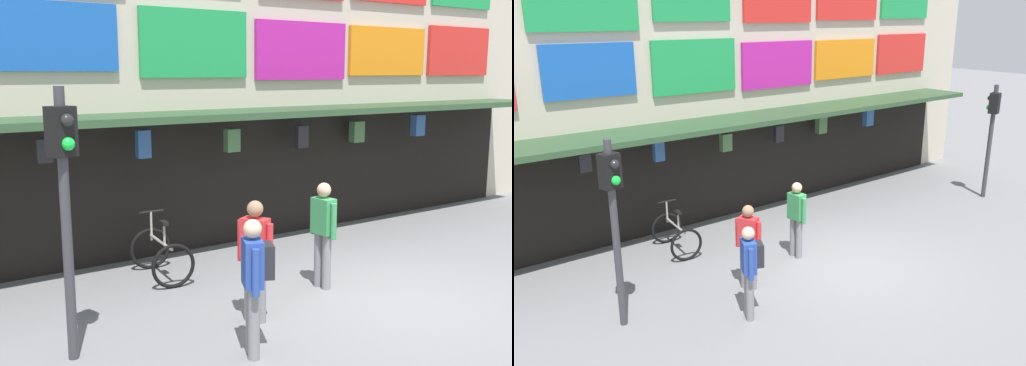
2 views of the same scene
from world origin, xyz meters
The scene contains 7 objects.
ground_plane centered at (0.00, 0.00, 0.00)m, with size 80.00×80.00×0.00m, color slate.
shopfront centered at (0.00, 4.57, 3.96)m, with size 18.00×2.60×8.00m.
traffic_light_near centered at (-4.67, 0.69, 2.14)m, with size 0.33×0.35×3.20m.
bicycle_parked centered at (-2.56, 2.77, 0.39)m, with size 0.82×1.22×1.05m.
pedestrian_in_red centered at (-0.65, 0.94, 0.95)m, with size 0.25×0.53×1.68m.
pedestrian_in_white centered at (-2.84, -0.44, 0.98)m, with size 0.45×0.49×1.68m.
pedestrian_in_purple centered at (-2.26, 0.43, 0.95)m, with size 0.36×0.48×1.68m.
Camera 1 is at (-6.64, -6.15, 3.35)m, focal length 42.97 mm.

